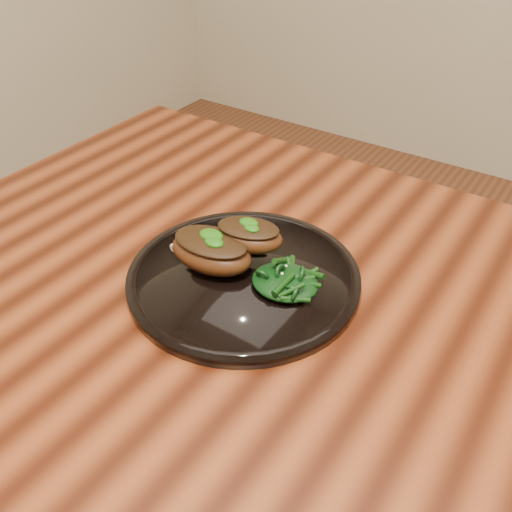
{
  "coord_description": "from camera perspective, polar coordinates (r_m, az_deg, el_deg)",
  "views": [
    {
      "loc": [
        0.07,
        -0.5,
        1.24
      ],
      "look_at": [
        -0.27,
        0.02,
        0.78
      ],
      "focal_mm": 40.0,
      "sensor_mm": 36.0,
      "label": 1
    }
  ],
  "objects": [
    {
      "name": "greens_heap",
      "position": [
        0.73,
        2.94,
        -2.23
      ],
      "size": [
        0.09,
        0.08,
        0.03
      ],
      "color": "black",
      "rests_on": "plate"
    },
    {
      "name": "herb_smear",
      "position": [
        0.82,
        -0.8,
        1.72
      ],
      "size": [
        0.07,
        0.05,
        0.0
      ],
      "primitive_type": "ellipsoid",
      "color": "#0F4307",
      "rests_on": "plate"
    },
    {
      "name": "plate",
      "position": [
        0.76,
        -1.24,
        -2.18
      ],
      "size": [
        0.31,
        0.31,
        0.02
      ],
      "color": "black",
      "rests_on": "desk"
    },
    {
      "name": "desk",
      "position": [
        0.76,
        17.28,
        -14.38
      ],
      "size": [
        1.6,
        0.8,
        0.75
      ],
      "color": "black",
      "rests_on": "ground"
    },
    {
      "name": "lamb_chop_front",
      "position": [
        0.76,
        -4.54,
        0.59
      ],
      "size": [
        0.13,
        0.09,
        0.05
      ],
      "color": "#48220D",
      "rests_on": "plate"
    },
    {
      "name": "lamb_chop_back",
      "position": [
        0.76,
        -0.8,
        2.14
      ],
      "size": [
        0.11,
        0.08,
        0.04
      ],
      "color": "#48220D",
      "rests_on": "plate"
    }
  ]
}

